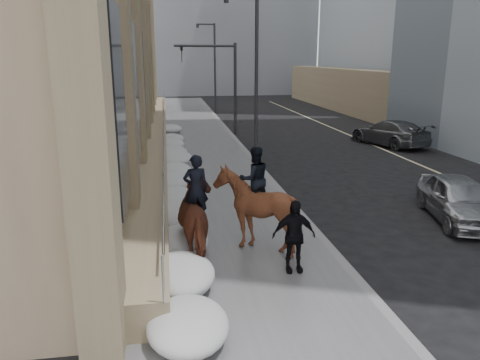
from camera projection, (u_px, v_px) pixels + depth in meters
name	position (u px, v px, depth m)	size (l,w,h in m)	color
ground	(246.00, 288.00, 10.67)	(140.00, 140.00, 0.00)	black
sidewalk	(207.00, 177.00, 20.20)	(5.00, 80.00, 0.12)	#545456
curb	(266.00, 175.00, 20.59)	(0.24, 80.00, 0.12)	slate
lane_line	(432.00, 170.00, 21.79)	(0.15, 70.00, 0.01)	#BFB78C
bg_building_far	(136.00, 26.00, 75.99)	(24.00, 12.00, 20.00)	gray
streetlight_mid	(253.00, 68.00, 23.28)	(1.71, 0.24, 8.00)	#2D2D30
streetlight_far	(213.00, 63.00, 42.38)	(1.71, 0.24, 8.00)	#2D2D30
traffic_signal	(221.00, 74.00, 30.97)	(4.10, 0.22, 6.00)	#2D2D30
snow_bank	(175.00, 181.00, 18.08)	(1.70, 18.10, 0.76)	silver
mounted_horse_left	(201.00, 219.00, 11.67)	(1.43, 2.53, 2.68)	#502618
mounted_horse_right	(255.00, 206.00, 12.31)	(2.09, 2.27, 2.75)	#4B2615
pedestrian	(294.00, 236.00, 11.04)	(1.04, 0.43, 1.77)	black
car_silver	(459.00, 199.00, 14.90)	(1.70, 4.23, 1.44)	#96999D
car_grey	(389.00, 133.00, 27.69)	(2.11, 5.20, 1.51)	#4F5256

